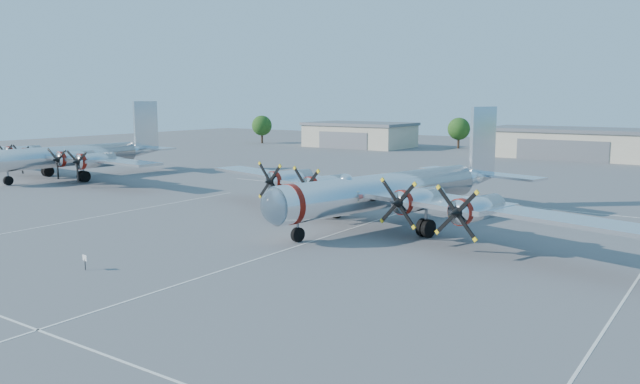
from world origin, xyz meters
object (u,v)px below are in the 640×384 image
Objects in this scene: hangar_west at (360,135)px; main_bomber_b29 at (392,224)px; tree_west at (459,129)px; info_placard at (85,260)px; tree_far_west at (262,126)px; bomber_west at (77,178)px; hangar_center at (571,143)px.

hangar_west is 86.00m from main_bomber_b29.
tree_west is 6.74× the size of info_placard.
hangar_west is 25.36m from tree_far_west.
bomber_west reaches higher than info_placard.
bomber_west reaches higher than main_bomber_b29.
tree_west is at bearing 14.93° from tree_far_west.
tree_west is (20.00, 8.04, 1.51)m from hangar_west.
hangar_center is 4.31× the size of tree_far_west.
main_bomber_b29 is 45.87× the size of info_placard.
hangar_center is at bearing -17.82° from tree_west.
info_placard is (62.79, -92.40, -3.53)m from tree_far_west.
tree_far_west is at bearing 112.37° from bomber_west.
hangar_west is at bearing 119.30° from info_placard.
tree_far_west and tree_west have the same top height.
hangar_center is 29.05× the size of info_placard.
tree_west reaches higher than info_placard.
tree_far_west reaches higher than info_placard.
tree_west is at bearing 77.09° from bomber_west.
tree_west is at bearing 162.18° from hangar_center.
hangar_center is 26.30m from tree_west.
hangar_center reaches higher than info_placard.
bomber_west is (-48.44, -68.97, -2.71)m from hangar_center.
tree_far_west is 46.57m from tree_west.
tree_west reaches higher than main_bomber_b29.
tree_far_west is at bearing -176.76° from hangar_center.
info_placard is (-9.01, -24.27, 0.69)m from main_bomber_b29.
hangar_center is 70.13m from tree_far_west.
bomber_west is at bearing -169.47° from main_bomber_b29.
main_bomber_b29 is (26.80, -80.13, -4.22)m from tree_west.
hangar_center is 96.66m from info_placard.
tree_far_west is 6.74× the size of info_placard.
tree_west is 105.97m from info_placard.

